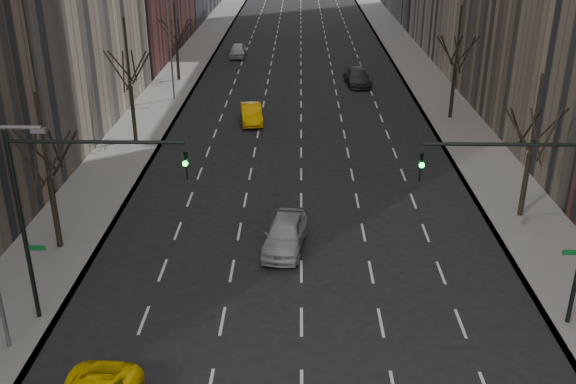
{
  "coord_description": "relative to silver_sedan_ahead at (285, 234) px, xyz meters",
  "views": [
    {
      "loc": [
        -0.16,
        -9.87,
        15.49
      ],
      "look_at": [
        -0.65,
        17.25,
        3.5
      ],
      "focal_mm": 40.0,
      "sensor_mm": 36.0,
      "label": 1
    }
  ],
  "objects": [
    {
      "name": "traffic_mast_right",
      "position": [
        9.92,
        -6.26,
        4.69
      ],
      "size": [
        6.69,
        0.39,
        8.0
      ],
      "color": "black",
      "rests_on": "ground"
    },
    {
      "name": "silver_sedan_ahead",
      "position": [
        0.0,
        0.0,
        0.0
      ],
      "size": [
        2.5,
        4.91,
        1.6
      ],
      "primitive_type": "imported",
      "rotation": [
        0.0,
        0.0,
        -0.13
      ],
      "color": "#A8ABB0",
      "rests_on": "ground"
    },
    {
      "name": "far_car_white",
      "position": [
        -6.38,
        45.01,
        -0.05
      ],
      "size": [
        1.81,
        4.42,
        1.5
      ],
      "primitive_type": "imported",
      "rotation": [
        0.0,
        0.0,
        0.01
      ],
      "color": "silver",
      "rests_on": "ground"
    },
    {
      "name": "sidewalk_right",
      "position": [
        13.06,
        51.74,
        -0.72
      ],
      "size": [
        4.5,
        320.0,
        0.15
      ],
      "primitive_type": "cube",
      "color": "slate",
      "rests_on": "ground"
    },
    {
      "name": "far_taxi",
      "position": [
        -3.11,
        20.48,
        -0.07
      ],
      "size": [
        2.14,
        4.61,
        1.46
      ],
      "primitive_type": "imported",
      "rotation": [
        0.0,
        0.0,
        0.14
      ],
      "color": "#FFBC05",
      "rests_on": "ground"
    },
    {
      "name": "tree_rw_c",
      "position": [
        12.81,
        21.74,
        3.24
      ],
      "size": [
        3.36,
        3.5,
        8.74
      ],
      "color": "black",
      "rests_on": "ground"
    },
    {
      "name": "sidewalk_left",
      "position": [
        -11.44,
        51.74,
        -0.72
      ],
      "size": [
        4.5,
        320.0,
        0.15
      ],
      "primitive_type": "cube",
      "color": "slate",
      "rests_on": "ground"
    },
    {
      "name": "streetlight_far",
      "position": [
        -10.03,
        26.74,
        4.82
      ],
      "size": [
        2.83,
        0.22,
        9.0
      ],
      "color": "slate",
      "rests_on": "ground"
    },
    {
      "name": "tree_rw_b",
      "position": [
        12.81,
        3.74,
        2.92
      ],
      "size": [
        3.36,
        3.5,
        7.82
      ],
      "color": "black",
      "rests_on": "ground"
    },
    {
      "name": "tree_lw_b",
      "position": [
        -11.19,
        -0.26,
        2.92
      ],
      "size": [
        3.36,
        3.5,
        7.82
      ],
      "color": "black",
      "rests_on": "ground"
    },
    {
      "name": "tree_lw_c",
      "position": [
        -11.19,
        15.74,
        3.24
      ],
      "size": [
        3.36,
        3.5,
        8.74
      ],
      "color": "black",
      "rests_on": "ground"
    },
    {
      "name": "tree_lw_d",
      "position": [
        -11.19,
        33.74,
        2.76
      ],
      "size": [
        3.36,
        3.5,
        7.36
      ],
      "color": "black",
      "rests_on": "ground"
    },
    {
      "name": "far_suv_grey",
      "position": [
        6.23,
        32.65,
        -0.03
      ],
      "size": [
        2.66,
        5.47,
        1.53
      ],
      "primitive_type": "imported",
      "rotation": [
        0.0,
        0.0,
        0.1
      ],
      "color": "#333338",
      "rests_on": "ground"
    },
    {
      "name": "traffic_mast_left",
      "position": [
        -8.29,
        -6.26,
        4.69
      ],
      "size": [
        6.69,
        0.39,
        8.0
      ],
      "color": "black",
      "rests_on": "ground"
    }
  ]
}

